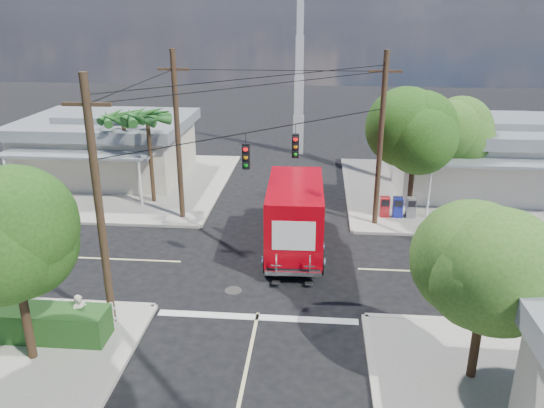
# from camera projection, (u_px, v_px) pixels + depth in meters

# --- Properties ---
(ground) EXTENTS (120.00, 120.00, 0.00)m
(ground) POSITION_uv_depth(u_px,v_px,m) (268.00, 265.00, 23.78)
(ground) COLOR black
(ground) RESTS_ON ground
(sidewalk_ne) EXTENTS (14.12, 14.12, 0.14)m
(sidewalk_ne) POSITION_uv_depth(u_px,v_px,m) (458.00, 192.00, 33.03)
(sidewalk_ne) COLOR gray
(sidewalk_ne) RESTS_ON ground
(sidewalk_nw) EXTENTS (14.12, 14.12, 0.14)m
(sidewalk_nw) POSITION_uv_depth(u_px,v_px,m) (119.00, 183.00, 34.83)
(sidewalk_nw) COLOR gray
(sidewalk_nw) RESTS_ON ground
(road_markings) EXTENTS (32.00, 32.00, 0.01)m
(road_markings) POSITION_uv_depth(u_px,v_px,m) (265.00, 281.00, 22.40)
(road_markings) COLOR beige
(road_markings) RESTS_ON ground
(building_ne) EXTENTS (11.80, 10.20, 4.50)m
(building_ne) POSITION_uv_depth(u_px,v_px,m) (485.00, 154.00, 33.14)
(building_ne) COLOR silver
(building_ne) RESTS_ON sidewalk_ne
(building_nw) EXTENTS (10.80, 10.20, 4.30)m
(building_nw) POSITION_uv_depth(u_px,v_px,m) (108.00, 145.00, 35.66)
(building_nw) COLOR beige
(building_nw) RESTS_ON sidewalk_nw
(radio_tower) EXTENTS (0.80, 0.80, 17.00)m
(radio_tower) POSITION_uv_depth(u_px,v_px,m) (299.00, 81.00, 40.49)
(radio_tower) COLOR silver
(radio_tower) RESTS_ON ground
(tree_sw_front) EXTENTS (3.88, 3.78, 6.03)m
(tree_sw_front) POSITION_uv_depth(u_px,v_px,m) (11.00, 240.00, 15.81)
(tree_sw_front) COLOR #422D1C
(tree_sw_front) RESTS_ON sidewalk_sw
(tree_ne_front) EXTENTS (4.21, 4.14, 6.66)m
(tree_ne_front) POSITION_uv_depth(u_px,v_px,m) (416.00, 131.00, 27.86)
(tree_ne_front) COLOR #422D1C
(tree_ne_front) RESTS_ON sidewalk_ne
(tree_ne_back) EXTENTS (3.77, 3.66, 5.82)m
(tree_ne_back) POSITION_uv_depth(u_px,v_px,m) (456.00, 134.00, 29.90)
(tree_ne_back) COLOR #422D1C
(tree_ne_back) RESTS_ON sidewalk_ne
(tree_se) EXTENTS (3.67, 3.54, 5.62)m
(tree_se) POSITION_uv_depth(u_px,v_px,m) (489.00, 262.00, 15.04)
(tree_se) COLOR #422D1C
(tree_se) RESTS_ON sidewalk_se
(palm_nw_front) EXTENTS (3.01, 3.08, 5.59)m
(palm_nw_front) POSITION_uv_depth(u_px,v_px,m) (147.00, 119.00, 29.67)
(palm_nw_front) COLOR #422D1C
(palm_nw_front) RESTS_ON sidewalk_nw
(palm_nw_back) EXTENTS (3.01, 3.08, 5.19)m
(palm_nw_back) POSITION_uv_depth(u_px,v_px,m) (123.00, 119.00, 31.37)
(palm_nw_back) COLOR #422D1C
(palm_nw_back) RESTS_ON sidewalk_nw
(utility_poles) EXTENTS (12.00, 10.68, 9.00)m
(utility_poles) POSITION_uv_depth(u_px,v_px,m) (236.00, 154.00, 23.80)
(utility_poles) COLOR #473321
(utility_poles) RESTS_ON ground
(picket_fence) EXTENTS (5.94, 0.06, 1.00)m
(picket_fence) POSITION_uv_depth(u_px,v_px,m) (37.00, 310.00, 18.95)
(picket_fence) COLOR silver
(picket_fence) RESTS_ON sidewalk_sw
(hedge_sw) EXTENTS (6.20, 1.20, 1.10)m
(hedge_sw) POSITION_uv_depth(u_px,v_px,m) (19.00, 322.00, 18.22)
(hedge_sw) COLOR #1F491C
(hedge_sw) RESTS_ON sidewalk_sw
(vending_boxes) EXTENTS (1.90, 0.50, 1.10)m
(vending_boxes) POSITION_uv_depth(u_px,v_px,m) (398.00, 207.00, 28.80)
(vending_boxes) COLOR #A5191E
(vending_boxes) RESTS_ON sidewalk_ne
(delivery_truck) EXTENTS (2.75, 8.02, 3.43)m
(delivery_truck) POSITION_uv_depth(u_px,v_px,m) (295.00, 213.00, 25.00)
(delivery_truck) COLOR black
(delivery_truck) RESTS_ON ground
(parked_car) EXTENTS (5.61, 3.32, 1.46)m
(parked_car) POSITION_uv_depth(u_px,v_px,m) (541.00, 249.00, 23.65)
(parked_car) COLOR silver
(parked_car) RESTS_ON ground
(pedestrian) EXTENTS (0.66, 0.66, 1.54)m
(pedestrian) POSITION_uv_depth(u_px,v_px,m) (81.00, 315.00, 18.21)
(pedestrian) COLOR beige
(pedestrian) RESTS_ON sidewalk_sw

